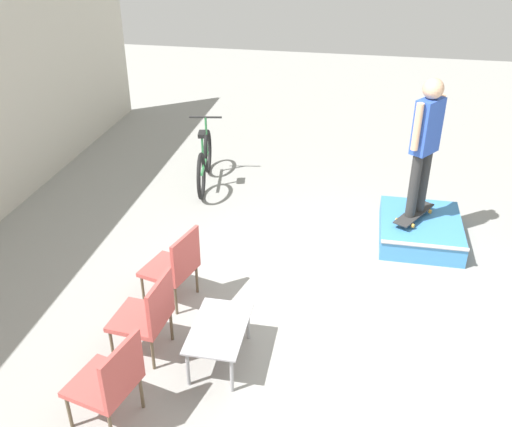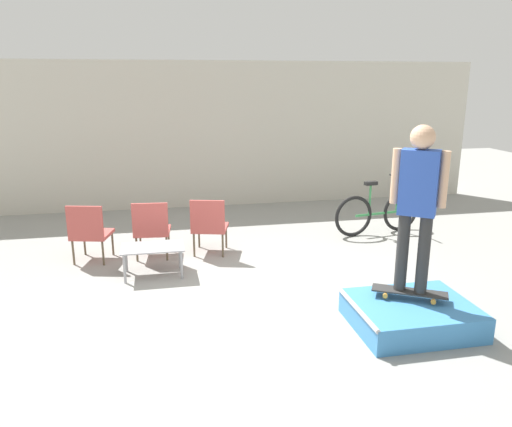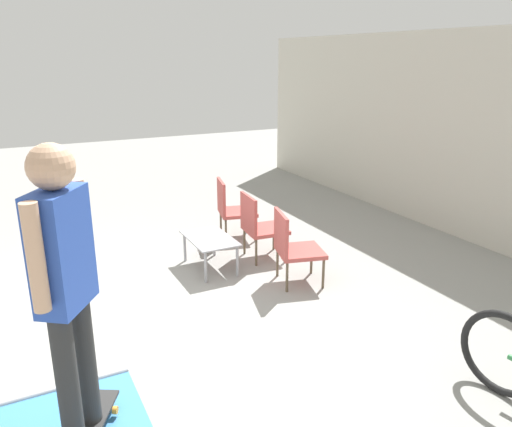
{
  "view_description": "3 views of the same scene",
  "coord_description": "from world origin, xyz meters",
  "px_view_note": "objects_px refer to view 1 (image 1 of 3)",
  "views": [
    {
      "loc": [
        -5.18,
        -0.09,
        4.04
      ],
      "look_at": [
        0.3,
        0.98,
        0.94
      ],
      "focal_mm": 40.0,
      "sensor_mm": 36.0,
      "label": 1
    },
    {
      "loc": [
        -0.94,
        -5.53,
        2.63
      ],
      "look_at": [
        0.33,
        0.8,
        0.89
      ],
      "focal_mm": 35.0,
      "sensor_mm": 36.0,
      "label": 2
    },
    {
      "loc": [
        4.49,
        -1.1,
        2.61
      ],
      "look_at": [
        0.06,
        1.17,
        1.04
      ],
      "focal_mm": 35.0,
      "sensor_mm": 36.0,
      "label": 3
    }
  ],
  "objects_px": {
    "skate_ramp_box": "(420,230)",
    "patio_chair_left": "(110,379)",
    "bicycle": "(205,162)",
    "person_skater": "(426,137)",
    "skateboard_on_ramp": "(414,214)",
    "coffee_table": "(219,331)",
    "patio_chair_center": "(148,313)",
    "patio_chair_right": "(175,264)"
  },
  "relations": [
    {
      "from": "skate_ramp_box",
      "to": "skateboard_on_ramp",
      "type": "bearing_deg",
      "value": 80.1
    },
    {
      "from": "skateboard_on_ramp",
      "to": "patio_chair_left",
      "type": "bearing_deg",
      "value": 173.22
    },
    {
      "from": "patio_chair_center",
      "to": "person_skater",
      "type": "bearing_deg",
      "value": 141.54
    },
    {
      "from": "patio_chair_left",
      "to": "bicycle",
      "type": "xyz_separation_m",
      "value": [
        4.76,
        0.5,
        -0.11
      ]
    },
    {
      "from": "skate_ramp_box",
      "to": "bicycle",
      "type": "relative_size",
      "value": 0.78
    },
    {
      "from": "patio_chair_center",
      "to": "bicycle",
      "type": "relative_size",
      "value": 0.53
    },
    {
      "from": "coffee_table",
      "to": "skate_ramp_box",
      "type": "bearing_deg",
      "value": -36.94
    },
    {
      "from": "skate_ramp_box",
      "to": "patio_chair_left",
      "type": "bearing_deg",
      "value": 142.74
    },
    {
      "from": "skateboard_on_ramp",
      "to": "person_skater",
      "type": "height_order",
      "value": "person_skater"
    },
    {
      "from": "skateboard_on_ramp",
      "to": "person_skater",
      "type": "xyz_separation_m",
      "value": [
        0.0,
        0.0,
        1.09
      ]
    },
    {
      "from": "skate_ramp_box",
      "to": "coffee_table",
      "type": "relative_size",
      "value": 1.53
    },
    {
      "from": "skate_ramp_box",
      "to": "bicycle",
      "type": "xyz_separation_m",
      "value": [
        1.1,
        3.29,
        0.24
      ]
    },
    {
      "from": "skate_ramp_box",
      "to": "bicycle",
      "type": "height_order",
      "value": "bicycle"
    },
    {
      "from": "bicycle",
      "to": "skateboard_on_ramp",
      "type": "bearing_deg",
      "value": -118.24
    },
    {
      "from": "patio_chair_right",
      "to": "person_skater",
      "type": "bearing_deg",
      "value": 140.53
    },
    {
      "from": "patio_chair_left",
      "to": "bicycle",
      "type": "height_order",
      "value": "bicycle"
    },
    {
      "from": "patio_chair_left",
      "to": "coffee_table",
      "type": "bearing_deg",
      "value": 155.34
    },
    {
      "from": "patio_chair_left",
      "to": "patio_chair_right",
      "type": "relative_size",
      "value": 1.0
    },
    {
      "from": "skateboard_on_ramp",
      "to": "coffee_table",
      "type": "xyz_separation_m",
      "value": [
        -2.78,
        1.97,
        0.0
      ]
    },
    {
      "from": "person_skater",
      "to": "patio_chair_left",
      "type": "relative_size",
      "value": 2.03
    },
    {
      "from": "skateboard_on_ramp",
      "to": "patio_chair_left",
      "type": "relative_size",
      "value": 0.9
    },
    {
      "from": "skate_ramp_box",
      "to": "skateboard_on_ramp",
      "type": "xyz_separation_m",
      "value": [
        0.02,
        0.11,
        0.22
      ]
    },
    {
      "from": "patio_chair_center",
      "to": "bicycle",
      "type": "height_order",
      "value": "bicycle"
    },
    {
      "from": "bicycle",
      "to": "patio_chair_center",
      "type": "bearing_deg",
      "value": 178.01
    },
    {
      "from": "patio_chair_center",
      "to": "bicycle",
      "type": "bearing_deg",
      "value": -167.17
    },
    {
      "from": "person_skater",
      "to": "patio_chair_right",
      "type": "height_order",
      "value": "person_skater"
    },
    {
      "from": "patio_chair_right",
      "to": "skate_ramp_box",
      "type": "bearing_deg",
      "value": 139.21
    },
    {
      "from": "skate_ramp_box",
      "to": "patio_chair_right",
      "type": "height_order",
      "value": "patio_chair_right"
    },
    {
      "from": "coffee_table",
      "to": "skateboard_on_ramp",
      "type": "bearing_deg",
      "value": -35.31
    },
    {
      "from": "bicycle",
      "to": "person_skater",
      "type": "bearing_deg",
      "value": -118.24
    },
    {
      "from": "skate_ramp_box",
      "to": "skateboard_on_ramp",
      "type": "height_order",
      "value": "skateboard_on_ramp"
    },
    {
      "from": "bicycle",
      "to": "coffee_table",
      "type": "bearing_deg",
      "value": -171.98
    },
    {
      "from": "patio_chair_center",
      "to": "bicycle",
      "type": "distance_m",
      "value": 3.9
    },
    {
      "from": "skate_ramp_box",
      "to": "person_skater",
      "type": "bearing_deg",
      "value": 80.1
    },
    {
      "from": "skate_ramp_box",
      "to": "coffee_table",
      "type": "distance_m",
      "value": 3.46
    },
    {
      "from": "person_skater",
      "to": "coffee_table",
      "type": "distance_m",
      "value": 3.57
    },
    {
      "from": "skate_ramp_box",
      "to": "bicycle",
      "type": "distance_m",
      "value": 3.48
    },
    {
      "from": "coffee_table",
      "to": "patio_chair_right",
      "type": "bearing_deg",
      "value": 39.73
    },
    {
      "from": "skateboard_on_ramp",
      "to": "patio_chair_center",
      "type": "height_order",
      "value": "patio_chair_center"
    },
    {
      "from": "patio_chair_right",
      "to": "patio_chair_left",
      "type": "bearing_deg",
      "value": 14.88
    },
    {
      "from": "person_skater",
      "to": "skate_ramp_box",
      "type": "bearing_deg",
      "value": -64.52
    },
    {
      "from": "patio_chair_right",
      "to": "bicycle",
      "type": "relative_size",
      "value": 0.53
    }
  ]
}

